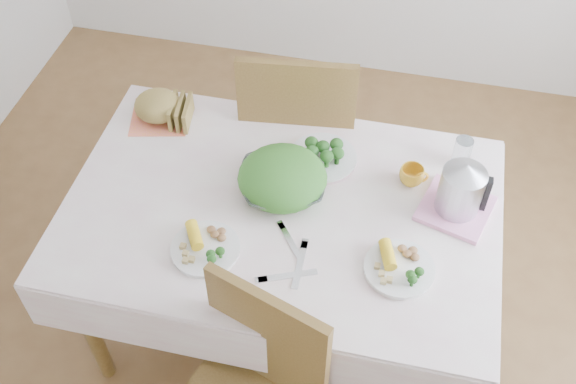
% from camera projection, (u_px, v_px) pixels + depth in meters
% --- Properties ---
extents(floor, '(3.60, 3.60, 0.00)m').
position_uv_depth(floor, '(282.00, 320.00, 2.91)').
color(floor, brown).
rests_on(floor, ground).
extents(dining_table, '(1.40, 0.90, 0.75)m').
position_uv_depth(dining_table, '(282.00, 270.00, 2.63)').
color(dining_table, brown).
rests_on(dining_table, floor).
extents(tablecloth, '(1.50, 1.00, 0.01)m').
position_uv_depth(tablecloth, '(281.00, 207.00, 2.34)').
color(tablecloth, silver).
rests_on(tablecloth, dining_table).
extents(chair_far, '(0.53, 0.53, 1.05)m').
position_uv_depth(chair_far, '(300.00, 139.00, 2.98)').
color(chair_far, brown).
rests_on(chair_far, floor).
extents(salad_bowl, '(0.37, 0.37, 0.07)m').
position_uv_depth(salad_bowl, '(283.00, 183.00, 2.36)').
color(salad_bowl, white).
rests_on(salad_bowl, tablecloth).
extents(dinner_plate_left, '(0.27, 0.27, 0.02)m').
position_uv_depth(dinner_plate_left, '(205.00, 249.00, 2.20)').
color(dinner_plate_left, white).
rests_on(dinner_plate_left, tablecloth).
extents(dinner_plate_right, '(0.24, 0.24, 0.02)m').
position_uv_depth(dinner_plate_right, '(399.00, 269.00, 2.15)').
color(dinner_plate_right, white).
rests_on(dinner_plate_right, tablecloth).
extents(broccoli_plate, '(0.29, 0.29, 0.02)m').
position_uv_depth(broccoli_plate, '(322.00, 159.00, 2.47)').
color(broccoli_plate, beige).
rests_on(broccoli_plate, tablecloth).
extents(napkin, '(0.26, 0.26, 0.00)m').
position_uv_depth(napkin, '(160.00, 117.00, 2.64)').
color(napkin, '#F57C56').
rests_on(napkin, tablecloth).
extents(bread_loaf, '(0.23, 0.22, 0.11)m').
position_uv_depth(bread_loaf, '(158.00, 106.00, 2.59)').
color(bread_loaf, olive).
rests_on(bread_loaf, napkin).
extents(yellow_mug, '(0.12, 0.12, 0.07)m').
position_uv_depth(yellow_mug, '(412.00, 176.00, 2.38)').
color(yellow_mug, gold).
rests_on(yellow_mug, tablecloth).
extents(glass_tumbler, '(0.08, 0.08, 0.12)m').
position_uv_depth(glass_tumbler, '(462.00, 152.00, 2.42)').
color(glass_tumbler, white).
rests_on(glass_tumbler, tablecloth).
extents(pink_tray, '(0.28, 0.28, 0.02)m').
position_uv_depth(pink_tray, '(455.00, 208.00, 2.32)').
color(pink_tray, pink).
rests_on(pink_tray, tablecloth).
extents(electric_kettle, '(0.18, 0.18, 0.21)m').
position_uv_depth(electric_kettle, '(462.00, 187.00, 2.23)').
color(electric_kettle, '#B2B5BA').
rests_on(electric_kettle, pink_tray).
extents(fork_left, '(0.12, 0.15, 0.00)m').
position_uv_depth(fork_left, '(290.00, 241.00, 2.23)').
color(fork_left, silver).
rests_on(fork_left, tablecloth).
extents(fork_right, '(0.03, 0.19, 0.00)m').
position_uv_depth(fork_right, '(300.00, 265.00, 2.17)').
color(fork_right, silver).
rests_on(fork_right, tablecloth).
extents(knife, '(0.19, 0.09, 0.00)m').
position_uv_depth(knife, '(288.00, 276.00, 2.14)').
color(knife, silver).
rests_on(knife, tablecloth).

